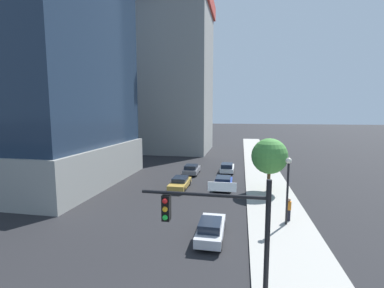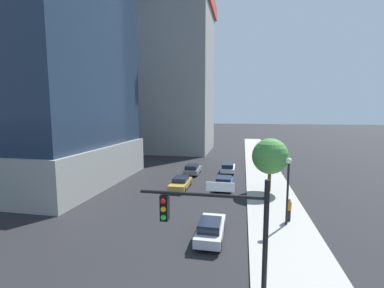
# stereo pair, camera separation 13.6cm
# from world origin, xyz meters

# --- Properties ---
(sidewalk) EXTENTS (4.94, 120.00, 0.15)m
(sidewalk) POSITION_xyz_m (7.60, 20.00, 0.07)
(sidewalk) COLOR #9E9B93
(sidewalk) RESTS_ON ground
(construction_building) EXTENTS (15.73, 23.77, 41.23)m
(construction_building) POSITION_xyz_m (-10.00, 51.04, 18.08)
(construction_building) COLOR gray
(construction_building) RESTS_ON ground
(traffic_light_pole) EXTENTS (5.06, 0.48, 6.00)m
(traffic_light_pole) POSITION_xyz_m (3.80, 2.92, 4.18)
(traffic_light_pole) COLOR black
(traffic_light_pole) RESTS_ON sidewalk
(street_lamp) EXTENTS (0.44, 0.44, 5.14)m
(street_lamp) POSITION_xyz_m (7.98, 13.33, 3.57)
(street_lamp) COLOR black
(street_lamp) RESTS_ON sidewalk
(street_tree) EXTENTS (3.83, 3.83, 5.75)m
(street_tree) POSITION_xyz_m (7.50, 22.02, 3.97)
(street_tree) COLOR brown
(street_tree) RESTS_ON sidewalk
(car_gray) EXTENTS (1.93, 4.01, 1.38)m
(car_gray) POSITION_xyz_m (-2.28, 28.82, 0.69)
(car_gray) COLOR slate
(car_gray) RESTS_ON ground
(car_blue) EXTENTS (1.95, 4.25, 1.34)m
(car_blue) POSITION_xyz_m (2.57, 22.54, 0.69)
(car_blue) COLOR #233D9E
(car_blue) RESTS_ON ground
(car_gold) EXTENTS (1.83, 4.56, 1.30)m
(car_gold) POSITION_xyz_m (-2.28, 21.65, 0.66)
(car_gold) COLOR #AD8938
(car_gold) RESTS_ON ground
(car_silver) EXTENTS (1.73, 4.47, 1.46)m
(car_silver) POSITION_xyz_m (2.57, 10.21, 0.72)
(car_silver) COLOR #B7B7BC
(car_silver) RESTS_ON ground
(car_white) EXTENTS (1.88, 4.40, 1.39)m
(car_white) POSITION_xyz_m (2.57, 30.91, 0.69)
(car_white) COLOR silver
(car_white) RESTS_ON ground
(pedestrian_orange_shirt) EXTENTS (0.34, 0.34, 1.81)m
(pedestrian_orange_shirt) POSITION_xyz_m (8.28, 14.07, 1.08)
(pedestrian_orange_shirt) COLOR black
(pedestrian_orange_shirt) RESTS_ON sidewalk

